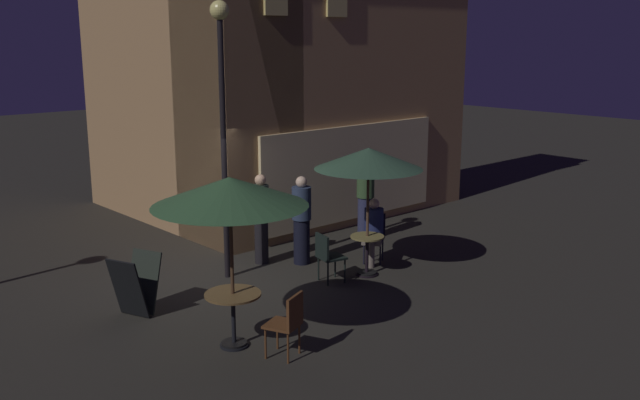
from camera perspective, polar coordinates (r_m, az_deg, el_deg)
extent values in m
plane|color=#2C2923|center=(12.76, -8.51, -6.38)|extent=(60.00, 60.00, 0.00)
cube|color=tan|center=(16.47, 1.10, 10.58)|extent=(7.30, 1.92, 7.01)
cube|color=tan|center=(16.55, -11.03, 10.36)|extent=(1.92, 6.18, 7.01)
cube|color=beige|center=(15.77, 2.57, 2.20)|extent=(5.11, 0.08, 2.10)
cylinder|color=black|center=(12.35, -7.73, 3.85)|extent=(0.10, 0.10, 4.53)
sphere|color=#F4E580|center=(12.20, -8.08, 14.87)|extent=(0.33, 0.33, 0.33)
cube|color=#232A22|center=(11.43, -13.99, -6.36)|extent=(0.48, 0.62, 0.95)
cube|color=black|center=(11.18, -15.18, -6.88)|extent=(0.48, 0.62, 0.95)
cylinder|color=black|center=(12.91, 3.77, -5.95)|extent=(0.40, 0.40, 0.03)
cylinder|color=black|center=(12.81, 3.79, -4.53)|extent=(0.06, 0.06, 0.70)
cylinder|color=olive|center=(12.70, 3.82, -2.95)|extent=(0.61, 0.61, 0.03)
cylinder|color=black|center=(10.15, -6.90, -11.48)|extent=(0.40, 0.40, 0.03)
cylinder|color=black|center=(10.01, -6.96, -9.61)|extent=(0.06, 0.06, 0.75)
cylinder|color=brown|center=(9.87, -7.02, -7.53)|extent=(0.78, 0.78, 0.03)
cylinder|color=black|center=(12.91, 3.77, -5.89)|extent=(0.36, 0.36, 0.06)
cylinder|color=#503726|center=(12.59, 3.85, -1.13)|extent=(0.05, 0.05, 2.27)
cone|color=#304F38|center=(12.39, 3.92, 3.36)|extent=(1.91, 1.91, 0.37)
cylinder|color=black|center=(10.14, -6.90, -11.40)|extent=(0.36, 0.36, 0.06)
cylinder|color=#47301F|center=(9.73, -7.09, -5.25)|extent=(0.05, 0.05, 2.35)
cone|color=#335B35|center=(9.46, -7.26, 0.68)|extent=(2.11, 2.11, 0.39)
cylinder|color=black|center=(13.38, 4.86, -4.33)|extent=(0.03, 0.03, 0.46)
cylinder|color=black|center=(13.42, 3.55, -4.25)|extent=(0.03, 0.03, 0.46)
cylinder|color=black|center=(13.67, 5.05, -3.95)|extent=(0.03, 0.03, 0.46)
cylinder|color=black|center=(13.71, 3.77, -3.87)|extent=(0.03, 0.03, 0.46)
cube|color=black|center=(13.47, 4.33, -3.10)|extent=(0.54, 0.54, 0.04)
cube|color=black|center=(13.57, 4.46, -1.94)|extent=(0.25, 0.34, 0.44)
cylinder|color=black|center=(12.71, 1.22, -5.29)|extent=(0.03, 0.03, 0.43)
cylinder|color=black|center=(12.43, 2.01, -5.72)|extent=(0.03, 0.03, 0.43)
cylinder|color=black|center=(12.55, -0.12, -5.53)|extent=(0.03, 0.03, 0.43)
cylinder|color=black|center=(12.27, 0.64, -5.97)|extent=(0.03, 0.03, 0.43)
cube|color=black|center=(12.42, 0.94, -4.61)|extent=(0.51, 0.51, 0.04)
cube|color=black|center=(12.26, 0.17, -3.74)|extent=(0.14, 0.42, 0.41)
cylinder|color=#563119|center=(9.66, -4.40, -11.43)|extent=(0.03, 0.03, 0.43)
cylinder|color=#563119|center=(9.93, -3.44, -10.71)|extent=(0.03, 0.03, 0.43)
cylinder|color=#563119|center=(9.51, -2.59, -11.80)|extent=(0.03, 0.03, 0.43)
cylinder|color=#563119|center=(9.79, -1.67, -11.06)|extent=(0.03, 0.03, 0.43)
cube|color=#563119|center=(9.62, -3.04, -9.97)|extent=(0.55, 0.55, 0.04)
cube|color=#563119|center=(9.46, -2.02, -8.88)|extent=(0.40, 0.20, 0.43)
cube|color=slate|center=(13.34, 4.23, -3.20)|extent=(0.50, 0.50, 0.14)
cylinder|color=slate|center=(13.26, 4.11, -4.40)|extent=(0.14, 0.14, 0.49)
cylinder|color=navy|center=(13.39, 4.35, -1.86)|extent=(0.36, 0.36, 0.57)
sphere|color=beige|center=(13.30, 4.38, -0.30)|extent=(0.20, 0.20, 0.20)
cylinder|color=#2B2E50|center=(14.98, 3.64, -1.48)|extent=(0.31, 0.31, 0.92)
cylinder|color=#35512E|center=(14.81, 3.68, 1.31)|extent=(0.37, 0.37, 0.57)
sphere|color=tan|center=(14.74, 3.70, 2.73)|extent=(0.19, 0.19, 0.19)
cylinder|color=black|center=(13.46, -4.73, -3.10)|extent=(0.26, 0.26, 0.96)
cylinder|color=#324335|center=(13.27, -4.79, 0.04)|extent=(0.31, 0.31, 0.55)
sphere|color=tan|center=(13.19, -4.82, 1.61)|extent=(0.21, 0.21, 0.21)
cylinder|color=black|center=(13.41, -1.48, -3.34)|extent=(0.31, 0.31, 0.86)
cylinder|color=#293650|center=(13.22, -1.50, -0.26)|extent=(0.36, 0.36, 0.62)
sphere|color=beige|center=(13.13, -1.51, 1.46)|extent=(0.21, 0.21, 0.21)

